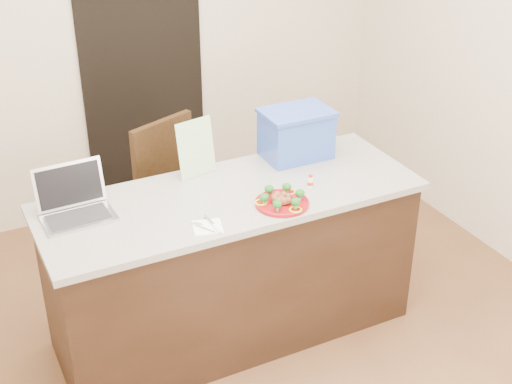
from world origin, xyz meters
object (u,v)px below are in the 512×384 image
plate (282,203)px  yogurt_bottle (310,182)px  blue_box (296,134)px  laptop (74,202)px  island (232,265)px  chair (172,194)px  napkin (208,227)px

plate → yogurt_bottle: bearing=24.3°
blue_box → laptop: bearing=-175.9°
yogurt_bottle → blue_box: bearing=72.5°
laptop → blue_box: (1.33, 0.09, 0.08)m
island → plate: size_ratio=7.31×
island → laptop: 0.97m
laptop → yogurt_bottle: bearing=-15.1°
laptop → island: bearing=-13.4°
island → blue_box: (0.53, 0.25, 0.60)m
island → chair: size_ratio=1.95×
yogurt_bottle → laptop: bearing=166.8°
plate → blue_box: blue_box is taller
yogurt_bottle → blue_box: size_ratio=0.18×
island → napkin: (-0.25, -0.26, 0.46)m
napkin → blue_box: 0.95m
yogurt_bottle → blue_box: 0.41m
yogurt_bottle → blue_box: blue_box is taller
laptop → chair: bearing=35.2°
napkin → laptop: (-0.55, 0.43, 0.06)m
napkin → yogurt_bottle: bearing=12.0°
chair → island: bearing=-103.7°
plate → yogurt_bottle: yogurt_bottle is taller
napkin → chair: bearing=81.0°
napkin → laptop: laptop is taller
laptop → blue_box: 1.33m
island → yogurt_bottle: size_ratio=29.34×
island → napkin: size_ratio=14.55×
laptop → chair: 0.96m
napkin → blue_box: (0.78, 0.51, 0.14)m
plate → yogurt_bottle: size_ratio=4.01×
chair → laptop: bearing=-164.8°
napkin → yogurt_bottle: size_ratio=2.02×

